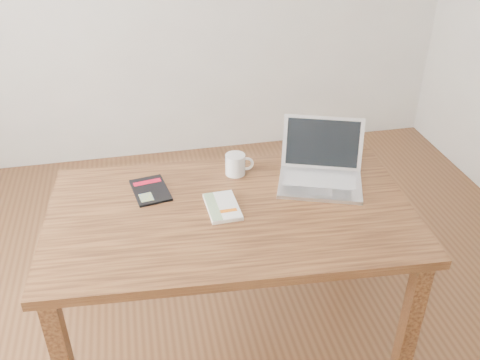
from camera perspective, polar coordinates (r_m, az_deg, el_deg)
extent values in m
plane|color=#55341D|center=(2.60, -1.99, -18.15)|extent=(4.00, 4.00, 0.00)
cube|color=#512F18|center=(2.17, -0.97, -3.65)|extent=(1.53, 0.94, 0.04)
cube|color=#512F18|center=(2.33, 17.59, -14.78)|extent=(0.07, 0.07, 0.71)
cube|color=#512F18|center=(2.72, -16.23, -6.74)|extent=(0.07, 0.07, 0.71)
cube|color=#512F18|center=(2.82, 11.93, -4.46)|extent=(0.07, 0.07, 0.71)
cube|color=silver|center=(2.17, -1.88, -2.88)|extent=(0.13, 0.21, 0.01)
cube|color=white|center=(2.17, -1.88, -2.86)|extent=(0.13, 0.21, 0.02)
cube|color=gray|center=(2.16, -2.94, -2.81)|extent=(0.05, 0.20, 0.00)
cube|color=#D5630F|center=(2.13, -1.23, -3.27)|extent=(0.07, 0.02, 0.00)
cube|color=black|center=(2.31, -9.52, -1.08)|extent=(0.17, 0.23, 0.01)
cube|color=#A90C24|center=(2.35, -9.87, -0.23)|extent=(0.12, 0.05, 0.00)
cube|color=gray|center=(2.25, -9.97, -1.82)|extent=(0.06, 0.07, 0.00)
cube|color=silver|center=(2.33, 8.52, -0.50)|extent=(0.42, 0.35, 0.02)
cube|color=#BCBCC0|center=(2.35, 8.54, 0.07)|extent=(0.33, 0.22, 0.00)
cube|color=#BCBCC1|center=(2.26, 8.51, -1.30)|extent=(0.12, 0.09, 0.00)
cube|color=silver|center=(2.41, 8.80, 3.95)|extent=(0.36, 0.20, 0.23)
cube|color=black|center=(2.41, 8.80, 3.93)|extent=(0.32, 0.17, 0.20)
cylinder|color=white|center=(2.38, -0.51, 1.68)|extent=(0.09, 0.09, 0.10)
cylinder|color=black|center=(2.36, -0.51, 2.60)|extent=(0.07, 0.07, 0.01)
torus|color=white|center=(2.38, 0.70, 1.75)|extent=(0.07, 0.02, 0.07)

